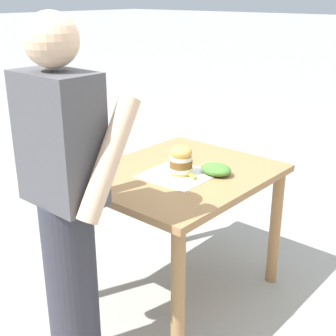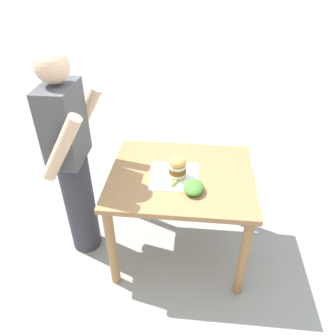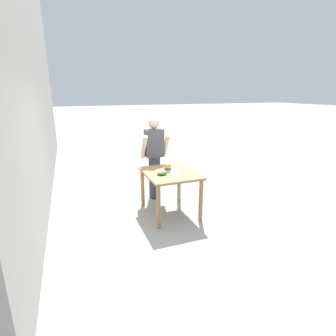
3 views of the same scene
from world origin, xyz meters
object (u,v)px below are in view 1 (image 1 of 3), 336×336
at_px(patio_table, 179,193).
at_px(pickle_spear, 192,176).
at_px(side_salad, 216,169).
at_px(diner_across_table, 66,204).
at_px(sandwich, 181,160).

distance_m(patio_table, pickle_spear, 0.20).
height_order(patio_table, side_salad, side_salad).
height_order(patio_table, diner_across_table, diner_across_table).
relative_size(patio_table, pickle_spear, 13.58).
xyz_separation_m(sandwich, pickle_spear, (-0.09, 0.01, -0.07)).
distance_m(sandwich, side_salad, 0.20).
bearing_deg(diner_across_table, sandwich, -90.58).
height_order(side_salad, diner_across_table, diner_across_table).
xyz_separation_m(sandwich, side_salad, (-0.15, -0.12, -0.05)).
distance_m(pickle_spear, side_salad, 0.15).
height_order(sandwich, pickle_spear, sandwich).
bearing_deg(sandwich, patio_table, -40.60).
bearing_deg(pickle_spear, diner_across_table, 82.65).
xyz_separation_m(pickle_spear, diner_across_table, (0.10, 0.77, 0.07)).
bearing_deg(pickle_spear, sandwich, -7.48).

